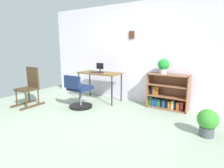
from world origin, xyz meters
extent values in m
plane|color=#94A490|center=(0.00, 0.00, 0.00)|extent=(6.24, 6.24, 0.00)
cube|color=silver|center=(0.00, 2.15, 1.20)|extent=(5.20, 0.10, 2.41)
cube|color=#4F2C1A|center=(-0.07, 2.09, 1.65)|extent=(0.14, 0.02, 0.18)
cube|color=brown|center=(-0.74, 1.66, 0.72)|extent=(1.09, 0.53, 0.03)
cylinder|color=black|center=(-1.24, 1.44, 0.35)|extent=(0.03, 0.03, 0.70)
cylinder|color=black|center=(-0.24, 1.44, 0.35)|extent=(0.03, 0.03, 0.70)
cylinder|color=black|center=(-1.24, 1.89, 0.35)|extent=(0.03, 0.03, 0.70)
cylinder|color=black|center=(-0.24, 1.89, 0.35)|extent=(0.03, 0.03, 0.70)
cylinder|color=#262628|center=(-0.79, 1.75, 0.74)|extent=(0.17, 0.17, 0.01)
cylinder|color=#262628|center=(-0.79, 1.75, 0.78)|extent=(0.03, 0.03, 0.06)
cube|color=black|center=(-0.79, 1.74, 0.88)|extent=(0.20, 0.02, 0.15)
cube|color=#341B32|center=(-0.77, 1.57, 0.74)|extent=(0.37, 0.12, 0.02)
cylinder|color=black|center=(-0.79, 0.97, 0.03)|extent=(0.52, 0.52, 0.05)
cylinder|color=slate|center=(-0.79, 0.97, 0.23)|extent=(0.05, 0.05, 0.36)
cube|color=#17254B|center=(-0.79, 0.97, 0.45)|extent=(0.44, 0.44, 0.08)
cube|color=#17254B|center=(-0.79, 0.72, 0.63)|extent=(0.42, 0.07, 0.27)
cube|color=#41301B|center=(-2.10, 0.40, 0.02)|extent=(0.04, 0.64, 0.04)
cube|color=#41301B|center=(-1.74, 0.40, 0.02)|extent=(0.04, 0.64, 0.04)
cylinder|color=#41301B|center=(-2.10, 0.24, 0.21)|extent=(0.03, 0.03, 0.34)
cylinder|color=#41301B|center=(-1.74, 0.24, 0.21)|extent=(0.03, 0.03, 0.34)
cylinder|color=#41301B|center=(-2.10, 0.56, 0.21)|extent=(0.03, 0.03, 0.34)
cylinder|color=#41301B|center=(-1.74, 0.56, 0.21)|extent=(0.03, 0.03, 0.34)
cube|color=#41301B|center=(-1.92, 0.40, 0.40)|extent=(0.42, 0.40, 0.04)
cube|color=#41301B|center=(-1.92, 0.58, 0.66)|extent=(0.40, 0.04, 0.48)
cube|color=brown|center=(0.48, 1.92, 0.39)|extent=(0.02, 0.30, 0.78)
cube|color=brown|center=(1.35, 1.92, 0.39)|extent=(0.02, 0.30, 0.78)
cube|color=brown|center=(0.92, 1.92, 0.77)|extent=(0.89, 0.30, 0.02)
cube|color=brown|center=(0.92, 1.92, 0.01)|extent=(0.89, 0.30, 0.02)
cube|color=brown|center=(0.92, 2.06, 0.39)|extent=(0.89, 0.02, 0.78)
cube|color=brown|center=(0.92, 1.92, 0.28)|extent=(0.84, 0.28, 0.02)
cube|color=brown|center=(0.92, 1.92, 0.53)|extent=(0.84, 0.28, 0.02)
cube|color=#237238|center=(0.54, 1.91, 0.13)|extent=(0.07, 0.10, 0.21)
cube|color=#1E478C|center=(0.62, 1.91, 0.11)|extent=(0.07, 0.13, 0.17)
cube|color=#1E478C|center=(0.68, 1.91, 0.12)|extent=(0.04, 0.13, 0.20)
cube|color=#237238|center=(0.74, 1.91, 0.11)|extent=(0.07, 0.11, 0.17)
cube|color=black|center=(0.80, 1.91, 0.10)|extent=(0.03, 0.09, 0.16)
cube|color=#1E478C|center=(0.85, 1.91, 0.11)|extent=(0.06, 0.12, 0.17)
cube|color=black|center=(0.92, 1.91, 0.12)|extent=(0.05, 0.09, 0.20)
cube|color=#B79323|center=(0.97, 1.91, 0.10)|extent=(0.03, 0.11, 0.16)
cube|color=#99591E|center=(1.01, 1.91, 0.11)|extent=(0.04, 0.10, 0.17)
cube|color=beige|center=(1.05, 1.91, 0.11)|extent=(0.04, 0.11, 0.18)
cube|color=black|center=(1.10, 1.91, 0.11)|extent=(0.05, 0.11, 0.17)
cube|color=#99591E|center=(1.17, 1.91, 0.11)|extent=(0.06, 0.13, 0.17)
cube|color=#B22D28|center=(1.24, 1.91, 0.11)|extent=(0.06, 0.11, 0.18)
cube|color=black|center=(0.53, 1.91, 0.36)|extent=(0.04, 0.10, 0.14)
cube|color=black|center=(0.57, 1.91, 0.39)|extent=(0.04, 0.10, 0.19)
cube|color=#99591E|center=(0.62, 1.91, 0.39)|extent=(0.06, 0.12, 0.18)
cube|color=#99591E|center=(0.69, 1.91, 0.39)|extent=(0.06, 0.09, 0.20)
cylinder|color=#B7B2A8|center=(0.80, 1.90, 0.83)|extent=(0.15, 0.15, 0.11)
sphere|color=#1E862C|center=(0.80, 1.90, 0.99)|extent=(0.24, 0.24, 0.24)
cylinder|color=#474C51|center=(1.81, 0.93, 0.08)|extent=(0.22, 0.22, 0.15)
sphere|color=#378F2E|center=(1.81, 0.93, 0.28)|extent=(0.31, 0.31, 0.31)
camera|label=1|loc=(1.99, -2.13, 1.37)|focal=29.91mm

